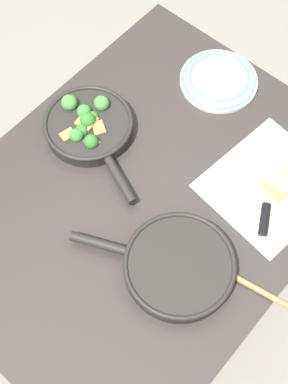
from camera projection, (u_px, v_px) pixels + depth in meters
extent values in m
plane|color=slate|center=(144.00, 281.00, 2.03)|extent=(14.00, 14.00, 0.00)
cube|color=#2D2826|center=(144.00, 198.00, 1.39)|extent=(1.08, 0.82, 0.03)
cylinder|color=#BCBCC1|center=(158.00, 99.00, 1.99)|extent=(0.05, 0.05, 0.70)
cylinder|color=black|center=(89.00, 126.00, 1.45)|extent=(0.24, 0.24, 0.04)
torus|color=black|center=(88.00, 122.00, 1.43)|extent=(0.24, 0.24, 0.01)
cylinder|color=black|center=(120.00, 180.00, 1.37)|extent=(0.07, 0.14, 0.02)
cylinder|color=#357027|center=(102.00, 109.00, 1.47)|extent=(0.01, 0.01, 0.02)
sphere|color=#428438|center=(101.00, 103.00, 1.45)|extent=(0.04, 0.04, 0.04)
cylinder|color=#357027|center=(71.00, 109.00, 1.47)|extent=(0.02, 0.02, 0.02)
sphere|color=#428438|center=(69.00, 103.00, 1.45)|extent=(0.04, 0.04, 0.04)
cylinder|color=#245B1C|center=(89.00, 126.00, 1.45)|extent=(0.01, 0.01, 0.02)
sphere|color=#2D6B28|center=(88.00, 120.00, 1.43)|extent=(0.04, 0.04, 0.04)
cylinder|color=#245B1C|center=(94.00, 120.00, 1.46)|extent=(0.01, 0.01, 0.02)
sphere|color=#2D6B28|center=(93.00, 116.00, 1.45)|extent=(0.03, 0.03, 0.03)
cylinder|color=#2C6823|center=(85.00, 117.00, 1.46)|extent=(0.01, 0.01, 0.02)
sphere|color=#387A33|center=(84.00, 112.00, 1.44)|extent=(0.04, 0.04, 0.04)
cylinder|color=#2C6823|center=(78.00, 139.00, 1.43)|extent=(0.01, 0.01, 0.02)
sphere|color=#387A33|center=(77.00, 134.00, 1.41)|extent=(0.04, 0.04, 0.04)
cylinder|color=#245B1C|center=(83.00, 135.00, 1.44)|extent=(0.01, 0.01, 0.02)
sphere|color=#2D6B28|center=(82.00, 130.00, 1.42)|extent=(0.03, 0.03, 0.03)
cylinder|color=#245B1C|center=(92.00, 147.00, 1.42)|extent=(0.01, 0.01, 0.02)
sphere|color=#2D6B28|center=(91.00, 142.00, 1.40)|extent=(0.04, 0.04, 0.04)
cube|color=#9E703D|center=(99.00, 131.00, 1.44)|extent=(0.05, 0.05, 0.04)
cube|color=#9E703D|center=(86.00, 126.00, 1.44)|extent=(0.04, 0.05, 0.04)
cube|color=#9E703D|center=(68.00, 137.00, 1.43)|extent=(0.04, 0.04, 0.03)
cube|color=#9E703D|center=(92.00, 144.00, 1.42)|extent=(0.04, 0.04, 0.03)
cube|color=olive|center=(90.00, 124.00, 1.45)|extent=(0.04, 0.03, 0.03)
cube|color=#9E703D|center=(89.00, 123.00, 1.45)|extent=(0.05, 0.05, 0.04)
cylinder|color=black|center=(179.00, 267.00, 1.27)|extent=(0.26, 0.26, 0.04)
torus|color=black|center=(180.00, 264.00, 1.25)|extent=(0.27, 0.27, 0.01)
cylinder|color=black|center=(98.00, 243.00, 1.29)|extent=(0.08, 0.14, 0.02)
cylinder|color=#E5CC60|center=(179.00, 267.00, 1.27)|extent=(0.22, 0.22, 0.02)
cylinder|color=#996B42|center=(262.00, 292.00, 1.26)|extent=(0.07, 0.28, 0.02)
ellipsoid|color=#996B42|center=(201.00, 258.00, 1.29)|extent=(0.05, 0.07, 0.02)
cube|color=beige|center=(270.00, 185.00, 1.39)|extent=(0.35, 0.31, 0.00)
cube|color=silver|center=(269.00, 178.00, 1.40)|extent=(0.16, 0.10, 0.01)
cylinder|color=black|center=(265.00, 219.00, 1.33)|extent=(0.09, 0.06, 0.02)
cube|color=#EACC66|center=(282.00, 181.00, 1.37)|extent=(0.09, 0.07, 0.05)
cylinder|color=silver|center=(219.00, 81.00, 1.54)|extent=(0.22, 0.22, 0.01)
torus|color=#4C9EB7|center=(219.00, 80.00, 1.53)|extent=(0.21, 0.21, 0.01)
cylinder|color=silver|center=(219.00, 78.00, 1.53)|extent=(0.18, 0.18, 0.01)
torus|color=#4C9EB7|center=(219.00, 77.00, 1.52)|extent=(0.18, 0.18, 0.01)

